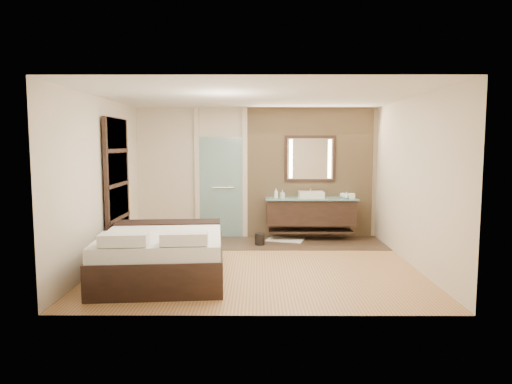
{
  "coord_description": "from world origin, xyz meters",
  "views": [
    {
      "loc": [
        0.01,
        -7.28,
        1.95
      ],
      "look_at": [
        -0.01,
        0.6,
        1.12
      ],
      "focal_mm": 32.0,
      "sensor_mm": 36.0,
      "label": 1
    }
  ],
  "objects_px": {
    "mirror_unit": "(310,159)",
    "waste_bin": "(260,239)",
    "bed": "(163,254)",
    "vanity": "(311,212)"
  },
  "relations": [
    {
      "from": "bed",
      "to": "waste_bin",
      "type": "height_order",
      "value": "bed"
    },
    {
      "from": "bed",
      "to": "mirror_unit",
      "type": "bearing_deg",
      "value": 44.57
    },
    {
      "from": "mirror_unit",
      "to": "bed",
      "type": "bearing_deg",
      "value": -130.5
    },
    {
      "from": "mirror_unit",
      "to": "waste_bin",
      "type": "height_order",
      "value": "mirror_unit"
    },
    {
      "from": "vanity",
      "to": "waste_bin",
      "type": "relative_size",
      "value": 7.8
    },
    {
      "from": "waste_bin",
      "to": "bed",
      "type": "bearing_deg",
      "value": -123.92
    },
    {
      "from": "mirror_unit",
      "to": "waste_bin",
      "type": "bearing_deg",
      "value": -143.54
    },
    {
      "from": "mirror_unit",
      "to": "bed",
      "type": "xyz_separation_m",
      "value": [
        -2.47,
        -2.9,
        -1.3
      ]
    },
    {
      "from": "bed",
      "to": "waste_bin",
      "type": "bearing_deg",
      "value": 51.15
    },
    {
      "from": "bed",
      "to": "waste_bin",
      "type": "xyz_separation_m",
      "value": [
        1.43,
        2.12,
        -0.23
      ]
    }
  ]
}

